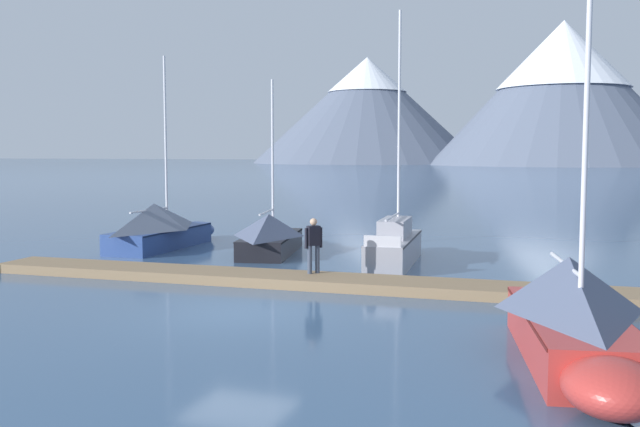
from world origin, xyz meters
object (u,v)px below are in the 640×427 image
sailboat_mid_dock_port (396,245)px  sailboat_mid_dock_starboard (574,316)px  sailboat_nearest_berth (162,227)px  sailboat_second_berth (272,234)px  person_on_dock (314,242)px

sailboat_mid_dock_port → sailboat_mid_dock_starboard: bearing=-61.0°
sailboat_mid_dock_port → sailboat_mid_dock_starboard: sailboat_mid_dock_port is taller
sailboat_nearest_berth → sailboat_second_berth: bearing=1.3°
sailboat_nearest_berth → sailboat_mid_dock_port: (10.20, -0.62, -0.22)m
sailboat_nearest_berth → sailboat_mid_dock_port: sailboat_mid_dock_port is taller
sailboat_nearest_berth → sailboat_mid_dock_starboard: 19.97m
sailboat_mid_dock_starboard → sailboat_mid_dock_port: bearing=119.0°
sailboat_mid_dock_starboard → sailboat_second_berth: bearing=134.1°
sailboat_mid_dock_port → sailboat_mid_dock_starboard: (6.07, -10.95, 0.25)m
sailboat_nearest_berth → sailboat_second_berth: (4.96, 0.11, -0.13)m
sailboat_nearest_berth → sailboat_mid_dock_starboard: bearing=-35.4°
sailboat_second_berth → sailboat_mid_dock_port: sailboat_mid_dock_port is taller
sailboat_mid_dock_port → person_on_dock: (-1.42, -4.83, 0.60)m
sailboat_second_berth → sailboat_mid_dock_starboard: sailboat_mid_dock_starboard is taller
sailboat_second_berth → person_on_dock: 6.77m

